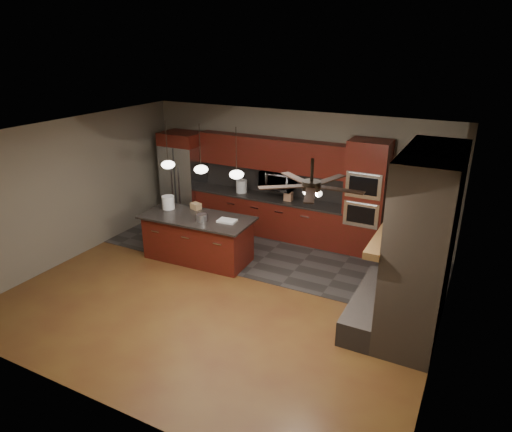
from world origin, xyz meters
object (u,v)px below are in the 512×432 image
Objects in this scene: counter_bucket at (242,186)px; kitchen_island at (198,238)px; counter_box at (288,196)px; oven_tower at (366,199)px; paint_can at (202,217)px; paint_tray at (227,221)px; cardboard_box at (196,206)px; refrigerator at (184,177)px; white_bucket at (168,202)px; microwave at (278,180)px.

kitchen_island is at bearing -90.04° from counter_bucket.
counter_box is (1.20, 1.78, 0.53)m from kitchen_island.
kitchen_island is at bearing -147.59° from oven_tower.
oven_tower is 11.67× the size of paint_can.
cardboard_box is at bearing 157.23° from paint_tray.
refrigerator is at bearing 138.25° from paint_tray.
counter_bucket is (0.78, 1.70, -0.01)m from white_bucket.
counter_box reaches higher than paint_tray.
microwave is 0.34× the size of refrigerator.
microwave is 2.44m from white_bucket.
refrigerator is 6.21× the size of paint_tray.
refrigerator is 2.58m from paint_can.
kitchen_island is at bearing 180.00° from paint_tray.
kitchen_island is 0.58m from paint_can.
microwave is 3.55× the size of cardboard_box.
refrigerator is 7.93× the size of white_bucket.
kitchen_island is 2.21m from counter_box.
cardboard_box is 0.72× the size of counter_bucket.
kitchen_island is 7.92× the size of counter_bucket.
oven_tower is 8.72× the size of white_bucket.
microwave is (-1.98, 0.06, 0.11)m from oven_tower.
oven_tower is at bearing 30.07° from kitchen_island.
refrigerator is at bearing 129.36° from kitchen_island.
microwave is at bearing 62.25° from kitchen_island.
white_bucket is 1.42× the size of counter_box.
kitchen_island is (-2.87, -1.82, -0.73)m from oven_tower.
paint_can reaches higher than paint_tray.
oven_tower reaches higher than counter_box.
oven_tower is at bearing 0.89° from counter_box.
kitchen_island is 0.82m from paint_tray.
counter_bucket is at bearing 65.32° from white_bucket.
counter_box is (1.46, 1.42, 0.01)m from cardboard_box.
paint_tray is at bearing -107.68° from counter_box.
counter_box is (0.30, -0.10, -0.30)m from microwave.
microwave reaches higher than cardboard_box.
paint_can is (-2.66, -1.95, -0.20)m from oven_tower.
paint_tray is at bearing -97.12° from microwave.
refrigerator is at bearing 150.02° from cardboard_box.
cardboard_box reaches higher than paint_tray.
refrigerator is at bearing -177.02° from counter_bucket.
counter_bucket is (1.56, 0.08, -0.04)m from refrigerator.
cardboard_box is (-0.26, 0.36, 0.52)m from kitchen_island.
kitchen_island is at bearing -8.99° from white_bucket.
oven_tower is at bearing 36.25° from paint_can.
white_bucket is at bearing -138.43° from cardboard_box.
refrigerator reaches higher than paint_tray.
paint_tray is 1.69× the size of cardboard_box.
cardboard_box is 1.07× the size of counter_box.
kitchen_island is (-0.89, -1.88, -0.84)m from microwave.
refrigerator reaches higher than cardboard_box.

